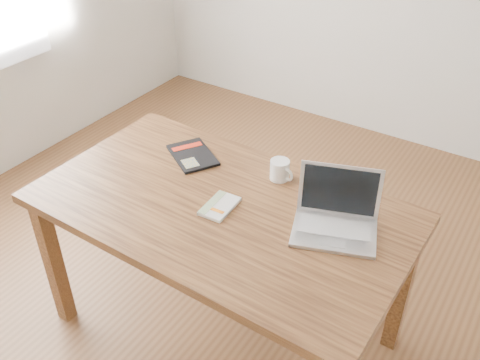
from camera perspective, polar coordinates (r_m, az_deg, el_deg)
The scene contains 6 objects.
room at distance 1.99m, azimuth -1.04°, elevation 14.84°, with size 4.04×4.04×2.70m.
desk at distance 2.18m, azimuth -1.97°, elevation -4.44°, with size 1.51×0.88×0.75m.
white_guidebook at distance 2.10m, azimuth -2.19°, elevation -2.81°, with size 0.11×0.17×0.02m.
black_guidebook at distance 2.41m, azimuth -5.09°, elevation 2.66°, with size 0.30×0.27×0.01m.
laptop at distance 2.01m, azimuth 10.21°, elevation -3.90°, with size 0.37×0.34×0.22m.
coffee_mug at distance 2.24m, azimuth 4.31°, elevation 1.10°, with size 0.12×0.08×0.09m.
Camera 1 is at (0.98, -1.55, 2.05)m, focal length 40.00 mm.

